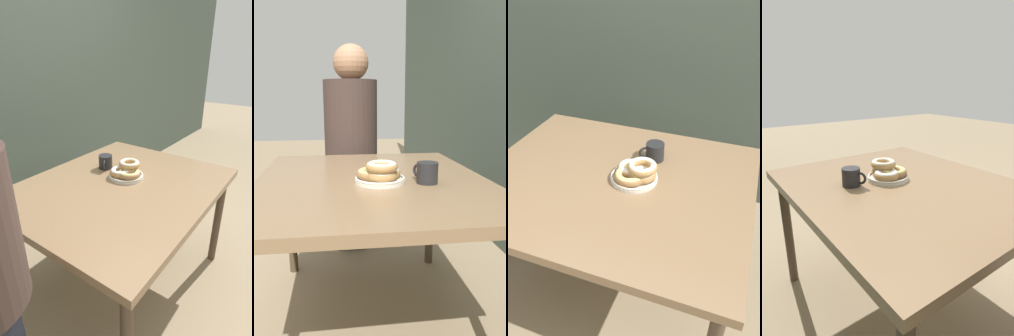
% 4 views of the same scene
% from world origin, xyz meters
% --- Properties ---
extents(ground_plane, '(14.00, 14.00, 0.00)m').
position_xyz_m(ground_plane, '(0.00, 0.00, 0.00)').
color(ground_plane, '#937F60').
extents(dining_table, '(1.19, 0.97, 0.71)m').
position_xyz_m(dining_table, '(0.00, 0.12, 0.65)').
color(dining_table, '#846647').
rests_on(dining_table, ground_plane).
extents(donut_plate, '(0.24, 0.22, 0.09)m').
position_xyz_m(donut_plate, '(0.09, 0.14, 0.75)').
color(donut_plate, silver).
rests_on(donut_plate, dining_table).
extents(coffee_mug, '(0.11, 0.09, 0.09)m').
position_xyz_m(coffee_mug, '(0.12, 0.33, 0.75)').
color(coffee_mug, '#232326').
rests_on(coffee_mug, dining_table).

